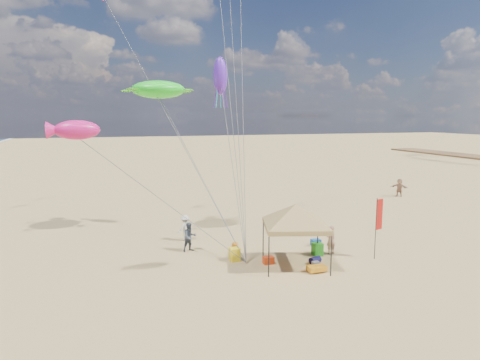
{
  "coord_description": "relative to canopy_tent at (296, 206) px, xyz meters",
  "views": [
    {
      "loc": [
        -7.47,
        -19.25,
        7.57
      ],
      "look_at": [
        0.0,
        3.0,
        4.0
      ],
      "focal_mm": 31.64,
      "sensor_mm": 36.0,
      "label": 1
    }
  ],
  "objects": [
    {
      "name": "cooler_red",
      "position": [
        -1.18,
        0.66,
        -2.89
      ],
      "size": [
        0.54,
        0.38,
        0.38
      ],
      "primitive_type": "cube",
      "color": "red",
      "rests_on": "ground"
    },
    {
      "name": "person_near_c",
      "position": [
        -4.43,
        6.13,
        -2.29
      ],
      "size": [
        1.17,
        0.94,
        1.58
      ],
      "primitive_type": "imported",
      "rotation": [
        0.0,
        0.0,
        3.54
      ],
      "color": "silver",
      "rests_on": "ground"
    },
    {
      "name": "bag_orange",
      "position": [
        -2.07,
        3.51,
        -2.9
      ],
      "size": [
        0.54,
        0.69,
        0.36
      ],
      "primitive_type": "cylinder",
      "rotation": [
        0.0,
        1.57,
        1.22
      ],
      "color": "#C5650A",
      "rests_on": "ground"
    },
    {
      "name": "person_near_b",
      "position": [
        -4.59,
        3.98,
        -2.25
      ],
      "size": [
        0.95,
        0.83,
        1.65
      ],
      "primitive_type": "imported",
      "rotation": [
        0.0,
        0.0,
        0.29
      ],
      "color": "#363D49",
      "rests_on": "ground"
    },
    {
      "name": "chair_yellow",
      "position": [
        -2.69,
        1.66,
        -2.73
      ],
      "size": [
        0.5,
        0.5,
        0.7
      ],
      "primitive_type": "cube",
      "color": "yellow",
      "rests_on": "ground"
    },
    {
      "name": "ground",
      "position": [
        -1.76,
        0.53,
        -3.08
      ],
      "size": [
        280.0,
        280.0,
        0.0
      ],
      "primitive_type": "plane",
      "color": "tan",
      "rests_on": "ground"
    },
    {
      "name": "beach_cart",
      "position": [
        0.61,
        -1.2,
        -2.88
      ],
      "size": [
        0.9,
        0.5,
        0.24
      ],
      "primitive_type": "cube",
      "color": "orange",
      "rests_on": "ground"
    },
    {
      "name": "person_far_c",
      "position": [
        17.6,
        13.82,
        -2.22
      ],
      "size": [
        1.35,
        1.6,
        1.73
      ],
      "primitive_type": "imported",
      "rotation": [
        0.0,
        0.0,
        5.33
      ],
      "color": "#AA7B5B",
      "rests_on": "ground"
    },
    {
      "name": "cooler_blue",
      "position": [
        2.65,
        2.64,
        -2.89
      ],
      "size": [
        0.54,
        0.38,
        0.38
      ],
      "primitive_type": "cube",
      "color": "#114991",
      "rests_on": "ground"
    },
    {
      "name": "feather_flag",
      "position": [
        4.65,
        -0.4,
        -0.89
      ],
      "size": [
        0.49,
        0.16,
        3.3
      ],
      "color": "black",
      "rests_on": "ground"
    },
    {
      "name": "squid_kite",
      "position": [
        -1.67,
        7.75,
        7.0
      ],
      "size": [
        0.96,
        0.96,
        2.37
      ],
      "primitive_type": "ellipsoid",
      "rotation": [
        0.0,
        0.0,
        -0.06
      ],
      "color": "#5E25C6",
      "rests_on": "ground"
    },
    {
      "name": "crate_grey",
      "position": [
        0.92,
        -0.53,
        -2.94
      ],
      "size": [
        0.34,
        0.3,
        0.28
      ],
      "primitive_type": "cube",
      "color": "slate",
      "rests_on": "ground"
    },
    {
      "name": "person_near_a",
      "position": [
        2.71,
        1.07,
        -2.28
      ],
      "size": [
        0.64,
        0.47,
        1.61
      ],
      "primitive_type": "imported",
      "rotation": [
        0.0,
        0.0,
        3.3
      ],
      "color": "#AA7861",
      "rests_on": "ground"
    },
    {
      "name": "bag_navy",
      "position": [
        1.14,
        -0.05,
        -2.9
      ],
      "size": [
        0.69,
        0.54,
        0.36
      ],
      "primitive_type": "cylinder",
      "rotation": [
        0.0,
        1.57,
        0.35
      ],
      "color": "#0F0C38",
      "rests_on": "ground"
    },
    {
      "name": "fish_kite",
      "position": [
        -10.08,
        1.23,
        3.88
      ],
      "size": [
        1.95,
        0.99,
        0.86
      ],
      "primitive_type": "ellipsoid",
      "rotation": [
        0.0,
        0.0,
        0.01
      ],
      "color": "#DC1871",
      "rests_on": "ground"
    },
    {
      "name": "turtle_kite",
      "position": [
        -5.53,
        8.21,
        6.1
      ],
      "size": [
        4.08,
        3.73,
        1.1
      ],
      "primitive_type": "ellipsoid",
      "rotation": [
        0.0,
        0.0,
        -0.4
      ],
      "color": "#1FE925",
      "rests_on": "ground"
    },
    {
      "name": "chair_green",
      "position": [
        1.87,
        1.05,
        -2.73
      ],
      "size": [
        0.5,
        0.5,
        0.7
      ],
      "primitive_type": "cube",
      "color": "#1E8217",
      "rests_on": "ground"
    },
    {
      "name": "canopy_tent",
      "position": [
        0.0,
        0.0,
        0.0
      ],
      "size": [
        5.76,
        5.76,
        3.7
      ],
      "color": "black",
      "rests_on": "ground"
    }
  ]
}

